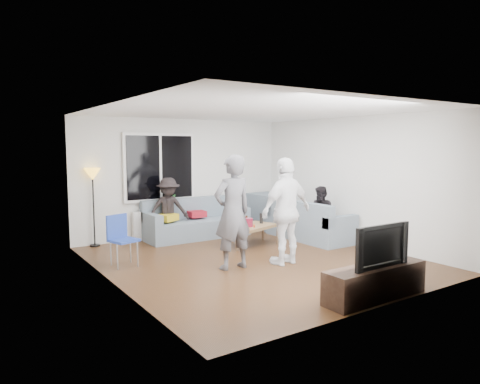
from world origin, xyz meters
TOP-DOWN VIEW (x-y plane):
  - floor at (0.00, 0.00)m, footprint 5.00×5.50m
  - ceiling at (0.00, 0.00)m, footprint 5.00×5.50m
  - wall_back at (0.00, 2.77)m, footprint 5.00×0.04m
  - wall_front at (0.00, -2.77)m, footprint 5.00×0.04m
  - wall_left at (-2.52, 0.00)m, footprint 0.04×5.50m
  - wall_right at (2.52, 0.00)m, footprint 0.04×5.50m
  - window_frame at (-0.60, 2.69)m, footprint 1.62×0.06m
  - window_glass at (-0.60, 2.65)m, footprint 1.50×0.02m
  - window_mullion at (-0.60, 2.64)m, footprint 0.05×0.03m
  - radiator at (-0.60, 2.65)m, footprint 1.30×0.12m
  - potted_plant at (-0.35, 2.62)m, footprint 0.20×0.17m
  - vase at (-0.73, 2.62)m, footprint 0.17×0.17m
  - sofa_back_section at (0.07, 2.27)m, footprint 2.30×0.85m
  - sofa_right_section at (2.02, 0.78)m, footprint 2.00×0.85m
  - sofa_corner at (2.10, 2.27)m, footprint 0.85×0.85m
  - cushion_yellow at (-0.64, 2.25)m, footprint 0.48×0.45m
  - cushion_red at (0.11, 2.33)m, footprint 0.38×0.33m
  - coffee_table at (0.62, 0.99)m, footprint 1.23×0.91m
  - pitcher at (0.52, 0.93)m, footprint 0.17×0.17m
  - side_chair at (-2.05, 0.87)m, footprint 0.51×0.51m
  - floor_lamp at (-2.05, 2.64)m, footprint 0.32×0.32m
  - player_left at (-0.61, -0.26)m, footprint 0.68×0.45m
  - player_right at (0.31, -0.51)m, footprint 1.11×0.56m
  - spectator_right at (2.02, 0.40)m, footprint 0.59×0.67m
  - spectator_back at (-0.59, 2.30)m, footprint 0.94×0.64m
  - tv_console at (0.18, -2.50)m, footprint 1.60×0.40m
  - television at (0.18, -2.50)m, footprint 0.98×0.13m
  - bottle_e at (0.95, 1.08)m, footprint 0.07×0.07m
  - bottle_c at (0.62, 1.16)m, footprint 0.07×0.07m
  - bottle_a at (0.27, 1.07)m, footprint 0.07×0.07m

SIDE VIEW (x-z plane):
  - floor at x=0.00m, z-range -0.04..0.00m
  - coffee_table at x=0.62m, z-range 0.00..0.40m
  - tv_console at x=0.18m, z-range 0.00..0.44m
  - radiator at x=-0.60m, z-range 0.00..0.62m
  - sofa_back_section at x=0.07m, z-range 0.00..0.85m
  - sofa_right_section at x=2.02m, z-range 0.00..0.85m
  - sofa_corner at x=2.10m, z-range 0.00..0.85m
  - side_chair at x=-2.05m, z-range 0.00..0.86m
  - pitcher at x=0.52m, z-range 0.40..0.57m
  - bottle_c at x=0.62m, z-range 0.40..0.58m
  - bottle_a at x=0.27m, z-range 0.40..0.59m
  - bottle_e at x=0.95m, z-range 0.40..0.62m
  - cushion_yellow at x=-0.64m, z-range 0.44..0.58m
  - cushion_red at x=0.11m, z-range 0.45..0.57m
  - spectator_right at x=2.02m, z-range 0.00..1.17m
  - spectator_back at x=-0.59m, z-range 0.00..1.34m
  - vase at x=-0.73m, z-range 0.62..0.79m
  - television at x=0.18m, z-range 0.44..1.00m
  - floor_lamp at x=-2.05m, z-range 0.00..1.56m
  - potted_plant at x=-0.35m, z-range 0.62..0.96m
  - player_right at x=0.31m, z-range 0.00..1.82m
  - player_left at x=-0.61m, z-range 0.00..1.87m
  - wall_back at x=0.00m, z-range 0.00..2.60m
  - wall_front at x=0.00m, z-range 0.00..2.60m
  - wall_left at x=-2.52m, z-range 0.00..2.60m
  - wall_right at x=2.52m, z-range 0.00..2.60m
  - window_frame at x=-0.60m, z-range 0.81..2.29m
  - window_glass at x=-0.60m, z-range 0.88..2.23m
  - window_mullion at x=-0.60m, z-range 0.88..2.23m
  - ceiling at x=0.00m, z-range 2.60..2.64m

